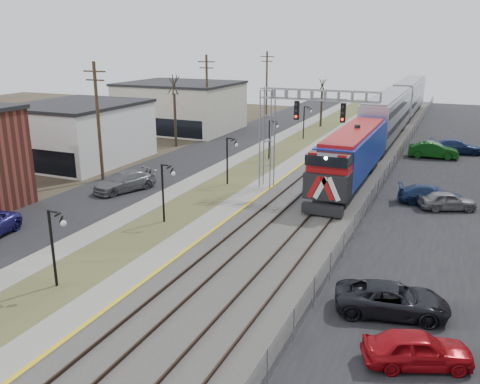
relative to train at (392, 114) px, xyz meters
The scene contains 22 objects.
street_west 26.92m from the train, 129.43° to the right, with size 7.00×120.00×0.04m, color black.
sidewalk 24.32m from the train, 121.16° to the right, with size 2.00×120.00×0.08m, color gray.
grass_median 22.93m from the train, 114.68° to the right, with size 4.00×120.00×0.06m, color #4C532C.
platform 21.84m from the train, 107.46° to the right, with size 2.00×120.00×0.24m, color gray.
ballast_bed 20.91m from the train, 94.15° to the right, with size 8.00×120.00×0.20m, color #595651.
platform_edge 21.58m from the train, 105.21° to the right, with size 0.24×120.00×0.01m, color gold.
track_near 21.13m from the train, 99.61° to the right, with size 1.58×120.00×0.15m.
track_far 20.83m from the train, 90.00° to the right, with size 1.58×120.00×0.15m.
train is the anchor object (origin of this frame).
signal_gantry 28.14m from the train, 98.79° to the right, with size 9.00×1.07×8.15m.
lampposts 38.58m from the train, 104.26° to the right, with size 0.14×62.14×4.00m.
utility_poles 36.68m from the train, 123.11° to the right, with size 0.28×80.28×10.00m.
fence 20.95m from the train, 82.56° to the right, with size 0.04×120.00×1.60m, color gray.
buildings_west 41.14m from the train, 130.10° to the right, with size 14.00×67.00×7.00m.
bare_trees 24.71m from the train, 137.30° to the right, with size 12.30×42.30×5.95m.
car_lot_a 47.87m from the train, 81.15° to the right, with size 1.61×4.01×1.36m, color #A10C14.
car_lot_c 44.25m from the train, 82.21° to the right, with size 2.28×4.94×1.37m, color black.
car_lot_d 27.35m from the train, 76.17° to the right, with size 1.93×4.74×1.38m, color #15254C.
car_lot_e 28.55m from the train, 74.37° to the right, with size 1.58×3.91×1.33m, color slate.
car_lot_f 11.94m from the train, 61.26° to the right, with size 1.71×4.90×1.61m, color #0E4611.
car_street_b 36.55m from the train, 116.43° to the right, with size 2.13×5.24×1.52m, color slate.
car_lot_g 10.79m from the train, 42.67° to the right, with size 2.10×5.18×1.50m, color navy.
Camera 1 is at (13.35, -9.15, 11.72)m, focal length 38.00 mm.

